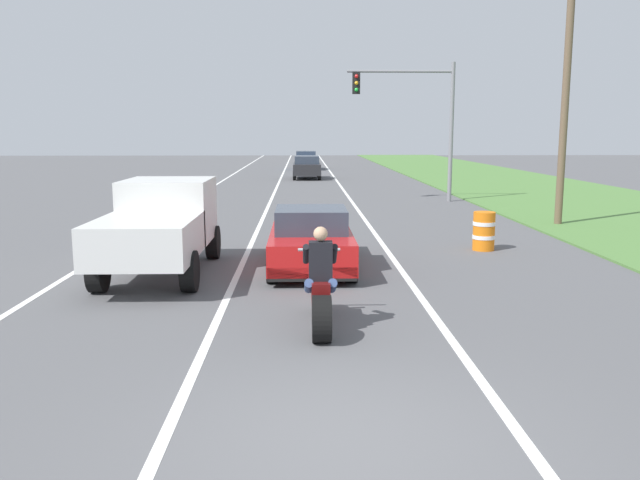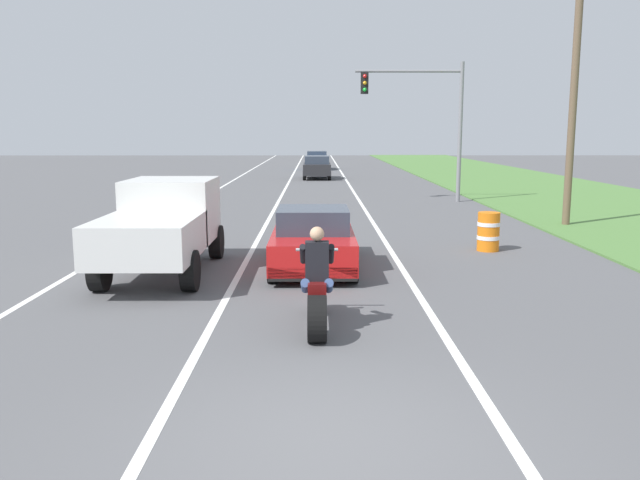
{
  "view_description": "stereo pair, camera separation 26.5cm",
  "coord_description": "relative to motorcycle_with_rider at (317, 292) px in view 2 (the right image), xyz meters",
  "views": [
    {
      "loc": [
        -0.4,
        -6.0,
        3.04
      ],
      "look_at": [
        -0.06,
        6.21,
        1.0
      ],
      "focal_mm": 36.47,
      "sensor_mm": 36.0,
      "label": 1
    },
    {
      "loc": [
        -0.14,
        -6.01,
        3.04
      ],
      "look_at": [
        -0.06,
        6.21,
        1.0
      ],
      "focal_mm": 36.47,
      "sensor_mm": 36.0,
      "label": 2
    }
  ],
  "objects": [
    {
      "name": "ground_plane",
      "position": [
        0.12,
        -3.73,
        -0.59
      ],
      "size": [
        160.0,
        160.0,
        0.0
      ],
      "primitive_type": "plane",
      "color": "#565659"
    },
    {
      "name": "lane_stripe_left_solid",
      "position": [
        -5.28,
        16.27,
        -0.59
      ],
      "size": [
        0.14,
        120.0,
        0.01
      ],
      "primitive_type": "cube",
      "color": "white",
      "rests_on": "ground"
    },
    {
      "name": "lane_stripe_right_solid",
      "position": [
        1.92,
        16.27,
        -0.59
      ],
      "size": [
        0.14,
        120.0,
        0.01
      ],
      "primitive_type": "cube",
      "color": "white",
      "rests_on": "ground"
    },
    {
      "name": "lane_stripe_centre_dashed",
      "position": [
        -1.68,
        16.27,
        -0.59
      ],
      "size": [
        0.14,
        120.0,
        0.01
      ],
      "primitive_type": "cube",
      "color": "white",
      "rests_on": "ground"
    },
    {
      "name": "grass_verge_right",
      "position": [
        12.04,
        16.27,
        -0.56
      ],
      "size": [
        10.0,
        120.0,
        0.06
      ],
      "primitive_type": "cube",
      "color": "#517F3D",
      "rests_on": "ground"
    },
    {
      "name": "motorcycle_with_rider",
      "position": [
        0.0,
        0.0,
        0.0
      ],
      "size": [
        0.7,
        2.21,
        1.62
      ],
      "color": "black",
      "rests_on": "ground"
    },
    {
      "name": "sports_car_red",
      "position": [
        -0.08,
        4.72,
        0.04
      ],
      "size": [
        1.84,
        4.3,
        1.37
      ],
      "color": "red",
      "rests_on": "ground"
    },
    {
      "name": "pickup_truck_left_lane_white",
      "position": [
        -3.31,
        4.12,
        0.51
      ],
      "size": [
        2.02,
        4.8,
        1.98
      ],
      "color": "silver",
      "rests_on": "ground"
    },
    {
      "name": "traffic_light_mast_near",
      "position": [
        4.81,
        18.76,
        3.41
      ],
      "size": [
        4.66,
        0.34,
        6.0
      ],
      "color": "gray",
      "rests_on": "ground"
    },
    {
      "name": "utility_pole_roadside",
      "position": [
        8.14,
        11.21,
        3.78
      ],
      "size": [
        0.24,
        0.24,
        8.75
      ],
      "primitive_type": "cylinder",
      "color": "brown",
      "rests_on": "ground"
    },
    {
      "name": "construction_barrel_nearest",
      "position": [
        4.43,
        6.78,
        -0.09
      ],
      "size": [
        0.58,
        0.58,
        1.0
      ],
      "color": "orange",
      "rests_on": "ground"
    },
    {
      "name": "distant_car_far_ahead",
      "position": [
        0.05,
        33.02,
        0.18
      ],
      "size": [
        1.8,
        4.0,
        1.5
      ],
      "color": "#262628",
      "rests_on": "ground"
    },
    {
      "name": "distant_car_further_ahead",
      "position": [
        0.06,
        43.93,
        0.18
      ],
      "size": [
        1.8,
        4.0,
        1.5
      ],
      "color": "#194C8C",
      "rests_on": "ground"
    }
  ]
}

